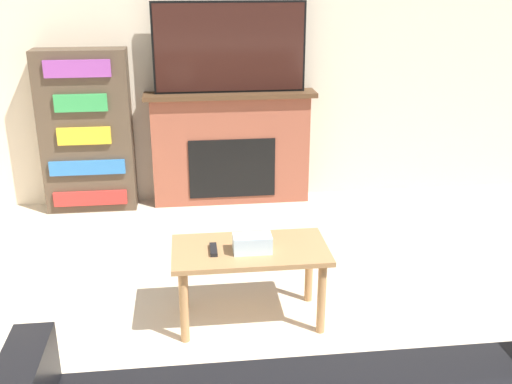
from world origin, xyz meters
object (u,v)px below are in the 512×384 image
tv (230,48)px  bookshelf (87,132)px  fireplace (231,147)px  coffee_table (250,260)px

tv → bookshelf: size_ratio=0.93×
tv → bookshelf: tv is taller
fireplace → tv: (0.00, -0.02, 0.87)m
tv → bookshelf: bearing=-179.9°
fireplace → coffee_table: 2.00m
fireplace → bookshelf: (-1.24, -0.02, 0.19)m
coffee_table → bookshelf: size_ratio=0.65×
tv → coffee_table: bearing=-91.3°
bookshelf → fireplace: bearing=1.0°
coffee_table → bookshelf: bearing=121.1°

